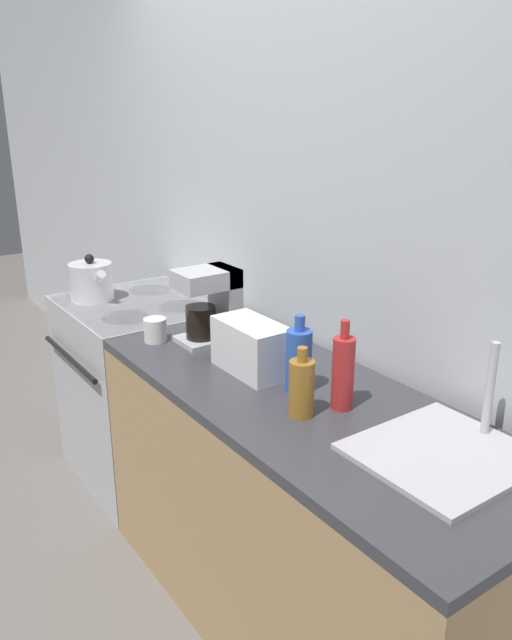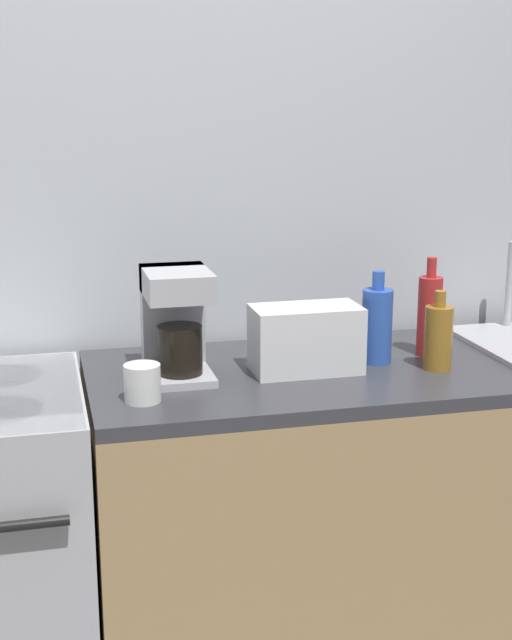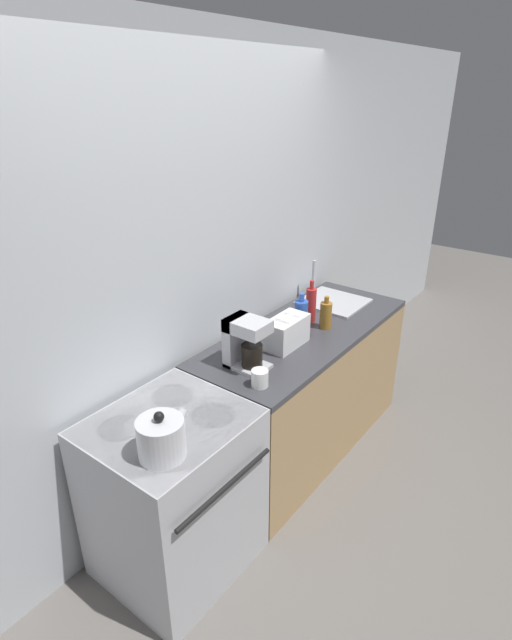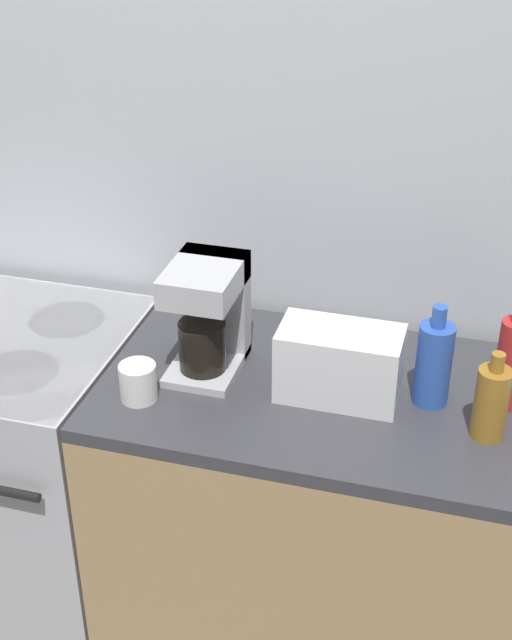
{
  "view_description": "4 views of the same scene",
  "coord_description": "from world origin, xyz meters",
  "px_view_note": "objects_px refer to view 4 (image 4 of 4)",
  "views": [
    {
      "loc": [
        1.96,
        -0.81,
        1.76
      ],
      "look_at": [
        0.3,
        0.35,
        1.06
      ],
      "focal_mm": 35.0,
      "sensor_mm": 36.0,
      "label": 1
    },
    {
      "loc": [
        -0.33,
        -1.86,
        1.59
      ],
      "look_at": [
        0.21,
        0.33,
        1.03
      ],
      "focal_mm": 50.0,
      "sensor_mm": 36.0,
      "label": 2
    },
    {
      "loc": [
        -1.86,
        -1.14,
        2.29
      ],
      "look_at": [
        0.16,
        0.4,
        1.1
      ],
      "focal_mm": 28.0,
      "sensor_mm": 36.0,
      "label": 3
    },
    {
      "loc": [
        0.62,
        -1.43,
        2.11
      ],
      "look_at": [
        0.12,
        0.34,
        1.04
      ],
      "focal_mm": 50.0,
      "sensor_mm": 36.0,
      "label": 4
    }
  ],
  "objects_px": {
    "coffee_maker": "(207,310)",
    "bottle_blue": "(434,363)",
    "cup_white": "(138,382)",
    "toaster": "(339,363)",
    "stove": "(10,464)",
    "bottle_red": "(510,362)",
    "bottle_amber": "(491,402)"
  },
  "relations": [
    {
      "from": "toaster",
      "to": "bottle_red",
      "type": "distance_m",
      "value": 0.39
    },
    {
      "from": "bottle_amber",
      "to": "bottle_red",
      "type": "bearing_deg",
      "value": 75.99
    },
    {
      "from": "bottle_red",
      "to": "cup_white",
      "type": "bearing_deg",
      "value": -165.93
    },
    {
      "from": "toaster",
      "to": "bottle_blue",
      "type": "bearing_deg",
      "value": 9.32
    },
    {
      "from": "toaster",
      "to": "bottle_red",
      "type": "xyz_separation_m",
      "value": [
        0.38,
        0.07,
        0.03
      ]
    },
    {
      "from": "toaster",
      "to": "cup_white",
      "type": "height_order",
      "value": "toaster"
    },
    {
      "from": "stove",
      "to": "bottle_amber",
      "type": "height_order",
      "value": "bottle_amber"
    },
    {
      "from": "bottle_amber",
      "to": "cup_white",
      "type": "xyz_separation_m",
      "value": [
        -0.8,
        -0.08,
        -0.04
      ]
    },
    {
      "from": "bottle_blue",
      "to": "cup_white",
      "type": "xyz_separation_m",
      "value": [
        -0.66,
        -0.18,
        -0.06
      ]
    },
    {
      "from": "stove",
      "to": "bottle_red",
      "type": "bearing_deg",
      "value": 2.18
    },
    {
      "from": "stove",
      "to": "bottle_blue",
      "type": "distance_m",
      "value": 1.28
    },
    {
      "from": "toaster",
      "to": "bottle_red",
      "type": "relative_size",
      "value": 1.02
    },
    {
      "from": "coffee_maker",
      "to": "bottle_amber",
      "type": "relative_size",
      "value": 1.33
    },
    {
      "from": "stove",
      "to": "bottle_red",
      "type": "xyz_separation_m",
      "value": [
        1.33,
        0.05,
        0.55
      ]
    },
    {
      "from": "toaster",
      "to": "coffee_maker",
      "type": "relative_size",
      "value": 1.0
    },
    {
      "from": "bottle_blue",
      "to": "cup_white",
      "type": "height_order",
      "value": "bottle_blue"
    },
    {
      "from": "stove",
      "to": "toaster",
      "type": "height_order",
      "value": "toaster"
    },
    {
      "from": "toaster",
      "to": "coffee_maker",
      "type": "xyz_separation_m",
      "value": [
        -0.34,
        0.05,
        0.06
      ]
    },
    {
      "from": "stove",
      "to": "coffee_maker",
      "type": "height_order",
      "value": "coffee_maker"
    },
    {
      "from": "bottle_amber",
      "to": "bottle_blue",
      "type": "height_order",
      "value": "bottle_blue"
    },
    {
      "from": "cup_white",
      "to": "toaster",
      "type": "bearing_deg",
      "value": 17.43
    },
    {
      "from": "coffee_maker",
      "to": "bottle_red",
      "type": "xyz_separation_m",
      "value": [
        0.72,
        0.02,
        -0.04
      ]
    },
    {
      "from": "coffee_maker",
      "to": "bottle_blue",
      "type": "height_order",
      "value": "coffee_maker"
    },
    {
      "from": "toaster",
      "to": "bottle_amber",
      "type": "xyz_separation_m",
      "value": [
        0.35,
        -0.06,
        0.0
      ]
    },
    {
      "from": "cup_white",
      "to": "stove",
      "type": "bearing_deg",
      "value": 162.36
    },
    {
      "from": "toaster",
      "to": "bottle_blue",
      "type": "xyz_separation_m",
      "value": [
        0.21,
        0.03,
        0.02
      ]
    },
    {
      "from": "bottle_amber",
      "to": "cup_white",
      "type": "distance_m",
      "value": 0.8
    },
    {
      "from": "stove",
      "to": "toaster",
      "type": "bearing_deg",
      "value": -1.01
    },
    {
      "from": "bottle_amber",
      "to": "bottle_red",
      "type": "distance_m",
      "value": 0.14
    },
    {
      "from": "bottle_blue",
      "to": "toaster",
      "type": "bearing_deg",
      "value": -170.68
    },
    {
      "from": "toaster",
      "to": "bottle_red",
      "type": "bearing_deg",
      "value": 9.98
    },
    {
      "from": "bottle_blue",
      "to": "stove",
      "type": "bearing_deg",
      "value": -179.1
    }
  ]
}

